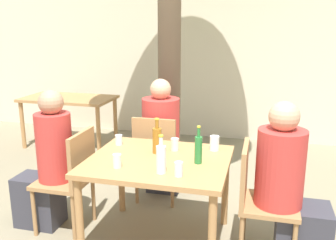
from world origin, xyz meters
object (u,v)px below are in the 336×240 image
patio_chair_1 (258,195)px  drinking_glass_3 (179,169)px  amber_bottle_0 (157,140)px  drinking_glass_1 (119,140)px  patio_chair_2 (157,153)px  person_seated_0 (47,168)px  person_seated_2 (163,142)px  drinking_glass_0 (117,161)px  green_bottle_2 (198,149)px  water_bottle_1 (161,158)px  patio_chair_0 (71,175)px  drinking_glass_4 (175,144)px  person_seated_1 (290,192)px  dining_table_back (69,104)px  dining_table_front (159,169)px  drinking_glass_2 (214,143)px

patio_chair_1 → drinking_glass_3: (-0.56, -0.31, 0.28)m
patio_chair_1 → amber_bottle_0: 0.93m
patio_chair_1 → drinking_glass_1: size_ratio=10.10×
patio_chair_2 → person_seated_0: size_ratio=0.72×
person_seated_2 → drinking_glass_0: 1.23m
green_bottle_2 → person_seated_2: bearing=119.7°
drinking_glass_1 → drinking_glass_3: (0.69, -0.57, 0.01)m
patio_chair_1 → water_bottle_1: bearing=112.0°
amber_bottle_0 → drinking_glass_0: 0.45m
patio_chair_0 → drinking_glass_4: (0.88, 0.23, 0.28)m
drinking_glass_4 → drinking_glass_0: bearing=-123.7°
patio_chair_2 → drinking_glass_4: size_ratio=8.48×
person_seated_0 → person_seated_1: person_seated_0 is taller
dining_table_back → drinking_glass_3: 3.39m
person_seated_1 → amber_bottle_0: bearing=83.0°
dining_table_front → person_seated_0: person_seated_0 is taller
drinking_glass_2 → drinking_glass_4: drinking_glass_2 is taller
patio_chair_1 → drinking_glass_3: bearing=118.6°
patio_chair_2 → person_seated_2: (0.00, 0.23, 0.06)m
person_seated_0 → water_bottle_1: 1.20m
patio_chair_0 → drinking_glass_0: (0.55, -0.26, 0.28)m
patio_chair_0 → drinking_glass_1: (0.35, 0.26, 0.27)m
patio_chair_0 → amber_bottle_0: amber_bottle_0 is taller
dining_table_front → patio_chair_1: (0.80, 0.00, -0.13)m
drinking_glass_1 → drinking_glass_2: bearing=4.2°
drinking_glass_0 → drinking_glass_3: bearing=-5.3°
water_bottle_1 → drinking_glass_0: (-0.35, 0.02, -0.06)m
drinking_glass_3 → water_bottle_1: bearing=169.9°
water_bottle_1 → drinking_glass_1: size_ratio=3.18×
green_bottle_2 → drinking_glass_2: green_bottle_2 is taller
person_seated_2 → patio_chair_2: bearing=90.0°
patio_chair_1 → dining_table_back: bearing=52.2°
dining_table_back → patio_chair_0: size_ratio=1.46×
patio_chair_1 → amber_bottle_0: size_ratio=3.03×
drinking_glass_1 → drinking_glass_4: drinking_glass_4 is taller
dining_table_back → drinking_glass_2: (2.44, -1.88, 0.16)m
dining_table_back → green_bottle_2: 3.25m
dining_table_back → patio_chair_0: (1.23, -2.20, -0.13)m
patio_chair_0 → patio_chair_2: (0.57, 0.72, 0.00)m
water_bottle_1 → drinking_glass_0: water_bottle_1 is taller
patio_chair_0 → green_bottle_2: bearing=89.0°
patio_chair_1 → drinking_glass_3: size_ratio=8.66×
patio_chair_1 → drinking_glass_2: size_ratio=7.20×
green_bottle_2 → drinking_glass_0: size_ratio=2.90×
person_seated_1 → drinking_glass_2: bearing=62.4°
patio_chair_1 → drinking_glass_0: (-1.05, -0.26, 0.28)m
drinking_glass_0 → water_bottle_1: bearing=-3.4°
patio_chair_0 → patio_chair_2: same height
patio_chair_0 → amber_bottle_0: size_ratio=3.03×
drinking_glass_1 → dining_table_back: bearing=129.2°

